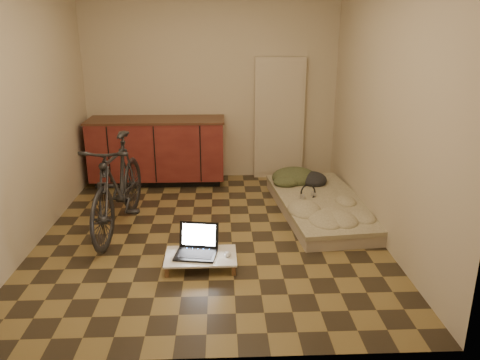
{
  "coord_description": "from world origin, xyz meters",
  "views": [
    {
      "loc": [
        0.12,
        -4.58,
        2.1
      ],
      "look_at": [
        0.32,
        0.11,
        0.55
      ],
      "focal_mm": 35.0,
      "sensor_mm": 36.0,
      "label": 1
    }
  ],
  "objects_px": {
    "bicycle": "(118,180)",
    "futon": "(322,206)",
    "lap_desk": "(201,257)",
    "laptop": "(197,248)"
  },
  "relations": [
    {
      "from": "bicycle",
      "to": "futon",
      "type": "bearing_deg",
      "value": 15.27
    },
    {
      "from": "futon",
      "to": "laptop",
      "type": "height_order",
      "value": "laptop"
    },
    {
      "from": "futon",
      "to": "lap_desk",
      "type": "xyz_separation_m",
      "value": [
        -1.38,
        -1.24,
        0.01
      ]
    },
    {
      "from": "lap_desk",
      "to": "laptop",
      "type": "height_order",
      "value": "laptop"
    },
    {
      "from": "futon",
      "to": "lap_desk",
      "type": "relative_size",
      "value": 3.16
    },
    {
      "from": "futon",
      "to": "lap_desk",
      "type": "distance_m",
      "value": 1.85
    },
    {
      "from": "bicycle",
      "to": "futon",
      "type": "xyz_separation_m",
      "value": [
        2.27,
        0.38,
        -0.47
      ]
    },
    {
      "from": "bicycle",
      "to": "laptop",
      "type": "distance_m",
      "value": 1.24
    },
    {
      "from": "bicycle",
      "to": "futon",
      "type": "height_order",
      "value": "bicycle"
    },
    {
      "from": "futon",
      "to": "laptop",
      "type": "bearing_deg",
      "value": -145.42
    }
  ]
}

